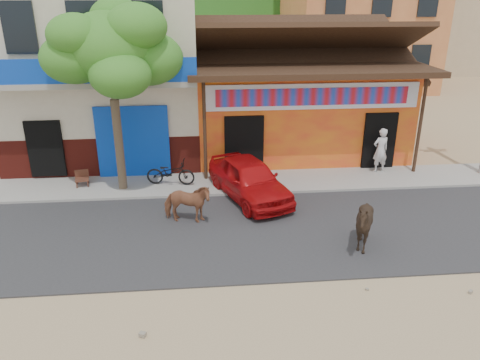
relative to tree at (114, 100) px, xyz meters
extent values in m
plane|color=#9E825B|center=(4.60, -5.80, -3.12)|extent=(120.00, 120.00, 0.00)
cube|color=#28282B|center=(4.60, -3.30, -3.10)|extent=(60.00, 5.00, 0.04)
cube|color=gray|center=(4.60, 0.20, -3.06)|extent=(60.00, 2.00, 0.12)
cube|color=orange|center=(6.60, 4.20, -1.32)|extent=(8.00, 6.00, 3.60)
cube|color=beige|center=(-0.90, 4.20, 0.38)|extent=(7.00, 6.00, 7.00)
cube|color=tan|center=(22.60, 24.20, 1.88)|extent=(8.00, 8.00, 10.00)
imported|color=#975B3C|center=(2.19, -2.56, -2.49)|extent=(1.50, 0.88, 1.19)
imported|color=black|center=(6.71, -4.49, -2.38)|extent=(1.62, 1.54, 1.40)
imported|color=#B40C0F|center=(4.15, -1.00, -2.43)|extent=(2.79, 4.14, 1.31)
imported|color=black|center=(1.59, 0.16, -2.57)|extent=(1.72, 0.84, 0.86)
imported|color=silver|center=(9.10, 0.70, -2.18)|extent=(0.67, 0.52, 1.64)
camera|label=1|loc=(2.59, -14.76, 3.17)|focal=35.00mm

